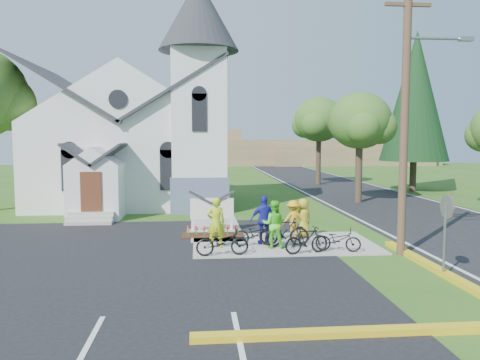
{
  "coord_description": "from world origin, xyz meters",
  "views": [
    {
      "loc": [
        -1.81,
        -17.12,
        4.08
      ],
      "look_at": [
        0.2,
        5.0,
        2.13
      ],
      "focal_mm": 35.0,
      "sensor_mm": 36.0,
      "label": 1
    }
  ],
  "objects": [
    {
      "name": "distant_hills",
      "position": [
        3.36,
        56.33,
        2.17
      ],
      "size": [
        61.0,
        10.0,
        5.6
      ],
      "color": "brown",
      "rests_on": "ground"
    },
    {
      "name": "tree_road_mid",
      "position": [
        9.0,
        24.0,
        5.78
      ],
      "size": [
        4.4,
        4.4,
        7.8
      ],
      "color": "#39281F",
      "rests_on": "ground"
    },
    {
      "name": "flower_bed",
      "position": [
        -1.2,
        2.3,
        0.04
      ],
      "size": [
        2.6,
        1.1,
        0.07
      ],
      "primitive_type": "cube",
      "color": "#3D2510",
      "rests_on": "ground"
    },
    {
      "name": "church_sign",
      "position": [
        -1.2,
        3.2,
        1.03
      ],
      "size": [
        2.2,
        0.4,
        1.7
      ],
      "color": "gray",
      "rests_on": "ground"
    },
    {
      "name": "utility_pole",
      "position": [
        5.36,
        -1.5,
        5.4
      ],
      "size": [
        3.45,
        0.28,
        10.0
      ],
      "color": "#4A3425",
      "rests_on": "ground"
    },
    {
      "name": "conifer",
      "position": [
        15.0,
        18.0,
        7.39
      ],
      "size": [
        5.2,
        5.2,
        12.4
      ],
      "color": "#39281F",
      "rests_on": "ground"
    },
    {
      "name": "bike_2",
      "position": [
        0.39,
        0.07,
        0.53
      ],
      "size": [
        1.92,
        0.94,
        0.96
      ],
      "primitive_type": "imported",
      "rotation": [
        0.0,
        0.0,
        1.4
      ],
      "color": "black",
      "rests_on": "sidewalk"
    },
    {
      "name": "cyclist_4",
      "position": [
        2.49,
        1.51,
        0.85
      ],
      "size": [
        0.93,
        0.79,
        1.61
      ],
      "primitive_type": "imported",
      "rotation": [
        0.0,
        0.0,
        3.58
      ],
      "color": "#AF9F20",
      "rests_on": "sidewalk"
    },
    {
      "name": "sidewalk",
      "position": [
        1.5,
        0.5,
        0.03
      ],
      "size": [
        7.0,
        4.0,
        0.05
      ],
      "primitive_type": "cube",
      "color": "gray",
      "rests_on": "ground"
    },
    {
      "name": "bike_1",
      "position": [
        1.99,
        -1.2,
        0.54
      ],
      "size": [
        1.7,
        0.81,
        0.99
      ],
      "primitive_type": "imported",
      "rotation": [
        0.0,
        0.0,
        1.79
      ],
      "color": "black",
      "rests_on": "sidewalk"
    },
    {
      "name": "cyclist_1",
      "position": [
        0.99,
        -0.18,
        0.94
      ],
      "size": [
        0.98,
        0.84,
        1.77
      ],
      "primitive_type": "imported",
      "rotation": [
        0.0,
        0.0,
        2.93
      ],
      "color": "#52DD29",
      "rests_on": "sidewalk"
    },
    {
      "name": "parking_lot",
      "position": [
        -7.0,
        -2.0,
        0.01
      ],
      "size": [
        20.0,
        16.0,
        0.02
      ],
      "primitive_type": "cube",
      "color": "black",
      "rests_on": "ground"
    },
    {
      "name": "cyclist_0",
      "position": [
        -1.15,
        0.03,
        0.99
      ],
      "size": [
        0.72,
        0.51,
        1.88
      ],
      "primitive_type": "imported",
      "rotation": [
        0.0,
        0.0,
        3.23
      ],
      "color": "#AEC817",
      "rests_on": "sidewalk"
    },
    {
      "name": "ground",
      "position": [
        0.0,
        0.0,
        0.0
      ],
      "size": [
        120.0,
        120.0,
        0.0
      ],
      "primitive_type": "plane",
      "color": "#2D5D1A",
      "rests_on": "ground"
    },
    {
      "name": "cyclist_2",
      "position": [
        0.73,
        0.47,
        0.99
      ],
      "size": [
        1.14,
        0.58,
        1.88
      ],
      "primitive_type": "imported",
      "rotation": [
        0.0,
        0.0,
        3.25
      ],
      "color": "#2022A4",
      "rests_on": "sidewalk"
    },
    {
      "name": "stop_sign",
      "position": [
        5.43,
        -4.2,
        1.78
      ],
      "size": [
        0.11,
        0.76,
        2.48
      ],
      "color": "gray",
      "rests_on": "ground"
    },
    {
      "name": "bike_0",
      "position": [
        -0.98,
        -1.2,
        0.53
      ],
      "size": [
        1.86,
        0.75,
        0.96
      ],
      "primitive_type": "imported",
      "rotation": [
        0.0,
        0.0,
        1.64
      ],
      "color": "black",
      "rests_on": "sidewalk"
    },
    {
      "name": "cyclist_3",
      "position": [
        2.04,
        1.38,
        0.83
      ],
      "size": [
        1.11,
        0.79,
        1.56
      ],
      "primitive_type": "imported",
      "rotation": [
        0.0,
        0.0,
        3.37
      ],
      "color": "gold",
      "rests_on": "sidewalk"
    },
    {
      "name": "tree_road_near",
      "position": [
        8.5,
        12.0,
        5.21
      ],
      "size": [
        4.0,
        4.0,
        7.05
      ],
      "color": "#39281F",
      "rests_on": "ground"
    },
    {
      "name": "bike_3",
      "position": [
        1.43,
        0.07,
        0.61
      ],
      "size": [
        1.93,
        0.84,
        1.12
      ],
      "primitive_type": "imported",
      "rotation": [
        0.0,
        0.0,
        1.4
      ],
      "color": "black",
      "rests_on": "sidewalk"
    },
    {
      "name": "road",
      "position": [
        10.0,
        15.0,
        0.01
      ],
      "size": [
        8.0,
        90.0,
        0.02
      ],
      "primitive_type": "cube",
      "color": "black",
      "rests_on": "ground"
    },
    {
      "name": "church",
      "position": [
        -5.48,
        12.48,
        5.25
      ],
      "size": [
        12.35,
        12.0,
        13.0
      ],
      "color": "white",
      "rests_on": "ground"
    },
    {
      "name": "bike_4",
      "position": [
        3.21,
        -0.94,
        0.47
      ],
      "size": [
        1.71,
        1.03,
        0.85
      ],
      "primitive_type": "imported",
      "rotation": [
        0.0,
        0.0,
        1.26
      ],
      "color": "black",
      "rests_on": "sidewalk"
    }
  ]
}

